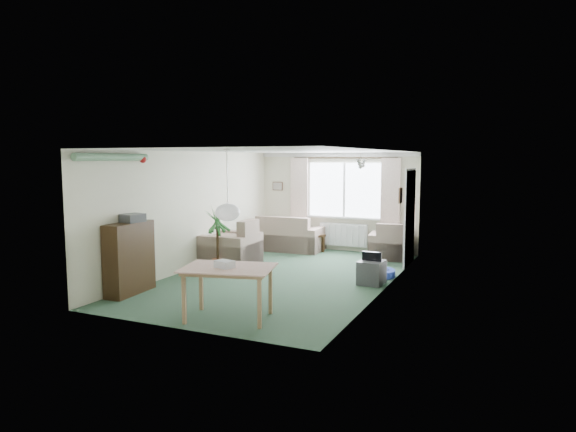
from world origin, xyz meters
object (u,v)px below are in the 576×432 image
at_px(armchair_left, 231,242).
at_px(tv_cube, 372,272).
at_px(sofa, 288,233).
at_px(dining_table, 229,294).
at_px(coffee_table, 304,242).
at_px(bookshelf, 129,258).
at_px(pet_bed, 378,273).
at_px(armchair_corner, 391,240).
at_px(houseplant, 217,240).

height_order(armchair_left, tv_cube, armchair_left).
relative_size(sofa, dining_table, 1.48).
xyz_separation_m(armchair_left, coffee_table, (0.82, 2.08, -0.27)).
xyz_separation_m(coffee_table, bookshelf, (-1.16, -4.84, 0.38)).
xyz_separation_m(sofa, tv_cube, (2.80, -2.56, -0.22)).
xyz_separation_m(bookshelf, dining_table, (2.22, -0.51, -0.24)).
height_order(tv_cube, pet_bed, tv_cube).
height_order(armchair_corner, houseplant, houseplant).
xyz_separation_m(coffee_table, dining_table, (1.05, -5.35, 0.15)).
bearing_deg(armchair_corner, houseplant, 35.36).
bearing_deg(armchair_corner, coffee_table, -7.69).
distance_m(armchair_corner, armchair_left, 3.62).
bearing_deg(tv_cube, pet_bed, 97.82).
bearing_deg(pet_bed, bookshelf, -139.97).
relative_size(armchair_corner, houseplant, 0.74).
relative_size(sofa, armchair_left, 1.59).
height_order(bookshelf, tv_cube, bookshelf).
xyz_separation_m(houseplant, tv_cube, (3.15, 0.14, -0.41)).
height_order(armchair_left, dining_table, armchair_left).
xyz_separation_m(armchair_left, bookshelf, (-0.34, -2.75, 0.12)).
bearing_deg(houseplant, sofa, 82.58).
relative_size(sofa, coffee_table, 1.79).
distance_m(sofa, armchair_left, 2.12).
height_order(armchair_corner, dining_table, armchair_corner).
bearing_deg(houseplant, pet_bed, 14.31).
relative_size(armchair_corner, armchair_left, 0.86).
bearing_deg(armchair_left, tv_cube, 79.68).
relative_size(bookshelf, houseplant, 0.96).
bearing_deg(armchair_corner, tv_cube, 88.06).
bearing_deg(dining_table, armchair_corner, 78.35).
bearing_deg(pet_bed, sofa, 145.28).
bearing_deg(houseplant, armchair_left, 94.55).
bearing_deg(dining_table, houseplant, 124.57).
distance_m(armchair_left, dining_table, 3.77).
bearing_deg(houseplant, dining_table, -55.43).
distance_m(sofa, pet_bed, 3.37).
bearing_deg(houseplant, armchair_corner, 42.39).
height_order(houseplant, tv_cube, houseplant).
xyz_separation_m(bookshelf, pet_bed, (3.49, 2.93, -0.53)).
height_order(armchair_corner, pet_bed, armchair_corner).
relative_size(armchair_left, bookshelf, 0.90).
xyz_separation_m(armchair_corner, pet_bed, (0.17, -1.88, -0.35)).
distance_m(sofa, coffee_table, 0.48).
distance_m(houseplant, tv_cube, 3.18).
distance_m(coffee_table, houseplant, 2.84).
bearing_deg(pet_bed, armchair_corner, 95.32).
relative_size(armchair_corner, dining_table, 0.80).
height_order(sofa, bookshelf, bookshelf).
xyz_separation_m(dining_table, tv_cube, (1.32, 2.79, -0.15)).
relative_size(sofa, bookshelf, 1.43).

